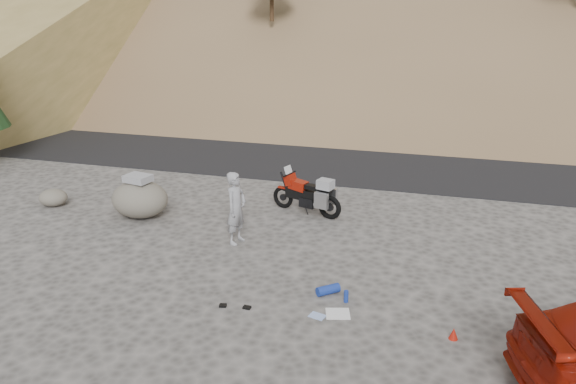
# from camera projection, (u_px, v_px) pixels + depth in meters

# --- Properties ---
(ground) EXTENTS (140.00, 140.00, 0.00)m
(ground) POSITION_uv_depth(u_px,v_px,m) (257.00, 268.00, 11.31)
(ground) COLOR #454340
(ground) RESTS_ON ground
(road) EXTENTS (120.00, 7.00, 0.05)m
(road) POSITION_uv_depth(u_px,v_px,m) (340.00, 154.00, 19.49)
(road) COLOR black
(road) RESTS_ON ground
(motorcycle) EXTENTS (1.92, 0.90, 1.17)m
(motorcycle) POSITION_uv_depth(u_px,v_px,m) (309.00, 195.00, 13.97)
(motorcycle) COLOR black
(motorcycle) RESTS_ON ground
(man) EXTENTS (0.50, 0.66, 1.63)m
(man) POSITION_uv_depth(u_px,v_px,m) (237.00, 242.00, 12.50)
(man) COLOR #95969B
(man) RESTS_ON ground
(boulder) EXTENTS (1.76, 1.66, 1.09)m
(boulder) POSITION_uv_depth(u_px,v_px,m) (140.00, 198.00, 13.80)
(boulder) COLOR #5D5950
(boulder) RESTS_ON ground
(small_rock) EXTENTS (0.82, 0.75, 0.44)m
(small_rock) POSITION_uv_depth(u_px,v_px,m) (53.00, 198.00, 14.62)
(small_rock) COLOR #5D5950
(small_rock) RESTS_ON ground
(gear_white_cloth) EXTENTS (0.49, 0.46, 0.01)m
(gear_white_cloth) POSITION_uv_depth(u_px,v_px,m) (338.00, 314.00, 9.66)
(gear_white_cloth) COLOR white
(gear_white_cloth) RESTS_ON ground
(gear_blue_mat) EXTENTS (0.45, 0.42, 0.18)m
(gear_blue_mat) POSITION_uv_depth(u_px,v_px,m) (328.00, 290.00, 10.29)
(gear_blue_mat) COLOR navy
(gear_blue_mat) RESTS_ON ground
(gear_bottle) EXTENTS (0.10, 0.10, 0.22)m
(gear_bottle) POSITION_uv_depth(u_px,v_px,m) (346.00, 296.00, 10.01)
(gear_bottle) COLOR navy
(gear_bottle) RESTS_ON ground
(gear_funnel) EXTENTS (0.18, 0.18, 0.19)m
(gear_funnel) POSITION_uv_depth(u_px,v_px,m) (454.00, 334.00, 8.93)
(gear_funnel) COLOR #AB180B
(gear_funnel) RESTS_ON ground
(gear_glove_a) EXTENTS (0.14, 0.10, 0.04)m
(gear_glove_a) POSITION_uv_depth(u_px,v_px,m) (247.00, 307.00, 9.83)
(gear_glove_a) COLOR black
(gear_glove_a) RESTS_ON ground
(gear_glove_b) EXTENTS (0.14, 0.12, 0.04)m
(gear_glove_b) POSITION_uv_depth(u_px,v_px,m) (223.00, 306.00, 9.89)
(gear_glove_b) COLOR black
(gear_glove_b) RESTS_ON ground
(gear_blue_cloth) EXTENTS (0.31, 0.26, 0.01)m
(gear_blue_cloth) POSITION_uv_depth(u_px,v_px,m) (317.00, 316.00, 9.59)
(gear_blue_cloth) COLOR #96B1E8
(gear_blue_cloth) RESTS_ON ground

